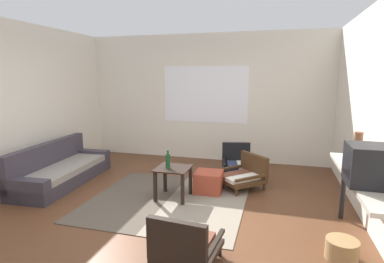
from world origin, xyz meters
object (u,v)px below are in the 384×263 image
at_px(ottoman_orange, 209,182).
at_px(glass_bottle, 168,161).
at_px(console_shelf, 364,185).
at_px(wicker_basket, 342,250).
at_px(armchair_striped_foreground, 185,246).
at_px(armchair_by_window, 237,162).
at_px(armchair_corner, 244,174).
at_px(couch, 61,171).
at_px(clay_vase, 357,153).
at_px(coffee_table, 173,175).
at_px(crt_television, 375,165).

height_order(ottoman_orange, glass_bottle, glass_bottle).
distance_m(ottoman_orange, console_shelf, 2.33).
distance_m(glass_bottle, wicker_basket, 2.45).
bearing_deg(armchair_striped_foreground, armchair_by_window, 88.16).
bearing_deg(console_shelf, armchair_by_window, 123.73).
height_order(armchair_striped_foreground, console_shelf, console_shelf).
relative_size(armchair_striped_foreground, armchair_corner, 0.73).
relative_size(couch, ottoman_orange, 4.82).
xyz_separation_m(couch, clay_vase, (4.39, -0.67, 0.77)).
distance_m(coffee_table, armchair_striped_foreground, 1.75).
xyz_separation_m(ottoman_orange, wicker_basket, (1.68, -1.42, -0.06)).
bearing_deg(glass_bottle, armchair_corner, 38.37).
height_order(coffee_table, armchair_corner, armchair_corner).
bearing_deg(crt_television, clay_vase, 89.72).
relative_size(couch, coffee_table, 4.09).
distance_m(armchair_by_window, armchair_striped_foreground, 3.01).
xyz_separation_m(armchair_by_window, armchair_corner, (0.20, -0.63, -0.02)).
bearing_deg(console_shelf, armchair_corner, 128.65).
bearing_deg(armchair_by_window, console_shelf, -56.27).
bearing_deg(armchair_striped_foreground, couch, 147.59).
xyz_separation_m(armchair_by_window, glass_bottle, (-0.82, -1.45, 0.35)).
bearing_deg(coffee_table, glass_bottle, -141.25).
bearing_deg(glass_bottle, crt_television, -25.61).
height_order(armchair_by_window, crt_television, crt_television).
xyz_separation_m(armchair_corner, glass_bottle, (-1.03, -0.81, 0.36)).
xyz_separation_m(coffee_table, wicker_basket, (2.13, -1.04, -0.26)).
bearing_deg(armchair_by_window, glass_bottle, -119.65).
height_order(console_shelf, crt_television, crt_television).
relative_size(crt_television, glass_bottle, 1.71).
xyz_separation_m(armchair_striped_foreground, wicker_basket, (1.46, 0.58, -0.14)).
xyz_separation_m(ottoman_orange, clay_vase, (1.85, -0.93, 0.82)).
bearing_deg(armchair_corner, wicker_basket, -57.15).
height_order(glass_bottle, wicker_basket, glass_bottle).
xyz_separation_m(armchair_by_window, wicker_basket, (1.37, -2.43, -0.14)).
bearing_deg(console_shelf, clay_vase, 90.00).
relative_size(armchair_by_window, wicker_basket, 2.12).
bearing_deg(armchair_corner, armchair_by_window, 107.78).
height_order(coffee_table, armchair_striped_foreground, armchair_striped_foreground).
xyz_separation_m(console_shelf, glass_bottle, (-2.36, 0.85, -0.16)).
bearing_deg(clay_vase, console_shelf, -90.00).
bearing_deg(glass_bottle, clay_vase, -11.72).
distance_m(crt_television, clay_vase, 0.64).
distance_m(armchair_striped_foreground, wicker_basket, 1.58).
bearing_deg(clay_vase, couch, 171.26).
bearing_deg(ottoman_orange, console_shelf, -34.95).
xyz_separation_m(clay_vase, glass_bottle, (-2.36, 0.49, -0.39)).
height_order(couch, crt_television, crt_television).
bearing_deg(console_shelf, armchair_striped_foreground, -156.52).
distance_m(console_shelf, clay_vase, 0.43).
distance_m(armchair_by_window, armchair_corner, 0.67).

